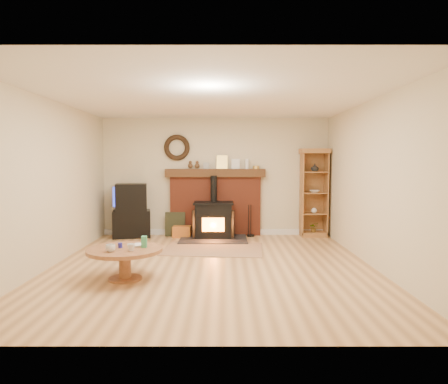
{
  "coord_description": "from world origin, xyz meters",
  "views": [
    {
      "loc": [
        0.19,
        -6.16,
        1.62
      ],
      "look_at": [
        0.19,
        1.0,
        1.09
      ],
      "focal_mm": 32.0,
      "sensor_mm": 36.0,
      "label": 1
    }
  ],
  "objects_px": {
    "wood_stove": "(214,221)",
    "coffee_table": "(125,254)",
    "curio_cabinet": "(314,193)",
    "tv_unit": "(132,211)"
  },
  "relations": [
    {
      "from": "wood_stove",
      "to": "coffee_table",
      "type": "xyz_separation_m",
      "value": [
        -1.14,
        -3.02,
        -0.02
      ]
    },
    {
      "from": "curio_cabinet",
      "to": "coffee_table",
      "type": "height_order",
      "value": "curio_cabinet"
    },
    {
      "from": "tv_unit",
      "to": "coffee_table",
      "type": "height_order",
      "value": "tv_unit"
    },
    {
      "from": "wood_stove",
      "to": "tv_unit",
      "type": "distance_m",
      "value": 1.81
    },
    {
      "from": "curio_cabinet",
      "to": "coffee_table",
      "type": "distance_m",
      "value": 4.73
    },
    {
      "from": "coffee_table",
      "to": "curio_cabinet",
      "type": "bearing_deg",
      "value": 44.66
    },
    {
      "from": "coffee_table",
      "to": "tv_unit",
      "type": "bearing_deg",
      "value": 101.42
    },
    {
      "from": "curio_cabinet",
      "to": "coffee_table",
      "type": "xyz_separation_m",
      "value": [
        -3.33,
        -3.29,
        -0.6
      ]
    },
    {
      "from": "wood_stove",
      "to": "coffee_table",
      "type": "distance_m",
      "value": 3.23
    },
    {
      "from": "tv_unit",
      "to": "coffee_table",
      "type": "bearing_deg",
      "value": -78.58
    }
  ]
}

